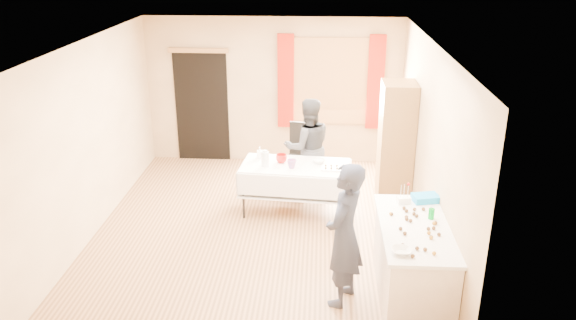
# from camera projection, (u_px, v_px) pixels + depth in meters

# --- Properties ---
(floor) EXTENTS (4.50, 5.50, 0.02)m
(floor) POSITION_uv_depth(u_px,v_px,m) (258.00, 231.00, 7.86)
(floor) COLOR #9E7047
(floor) RESTS_ON ground
(ceiling) EXTENTS (4.50, 5.50, 0.02)m
(ceiling) POSITION_uv_depth(u_px,v_px,m) (254.00, 43.00, 6.91)
(ceiling) COLOR white
(ceiling) RESTS_ON floor
(wall_back) EXTENTS (4.50, 0.02, 2.60)m
(wall_back) POSITION_uv_depth(u_px,v_px,m) (274.00, 91.00, 9.95)
(wall_back) COLOR tan
(wall_back) RESTS_ON floor
(wall_front) EXTENTS (4.50, 0.02, 2.60)m
(wall_front) POSITION_uv_depth(u_px,v_px,m) (221.00, 251.00, 4.82)
(wall_front) COLOR tan
(wall_front) RESTS_ON floor
(wall_left) EXTENTS (0.02, 5.50, 2.60)m
(wall_left) POSITION_uv_depth(u_px,v_px,m) (89.00, 140.00, 7.51)
(wall_left) COLOR tan
(wall_left) RESTS_ON floor
(wall_right) EXTENTS (0.02, 5.50, 2.60)m
(wall_right) POSITION_uv_depth(u_px,v_px,m) (430.00, 147.00, 7.26)
(wall_right) COLOR tan
(wall_right) RESTS_ON floor
(window_frame) EXTENTS (1.32, 0.06, 1.52)m
(window_frame) POSITION_uv_depth(u_px,v_px,m) (330.00, 81.00, 9.79)
(window_frame) COLOR olive
(window_frame) RESTS_ON wall_back
(window_pane) EXTENTS (1.20, 0.02, 1.40)m
(window_pane) POSITION_uv_depth(u_px,v_px,m) (330.00, 82.00, 9.77)
(window_pane) COLOR white
(window_pane) RESTS_ON wall_back
(curtain_left) EXTENTS (0.28, 0.06, 1.65)m
(curtain_left) POSITION_uv_depth(u_px,v_px,m) (286.00, 81.00, 9.78)
(curtain_left) COLOR #9A1709
(curtain_left) RESTS_ON wall_back
(curtain_right) EXTENTS (0.28, 0.06, 1.65)m
(curtain_right) POSITION_uv_depth(u_px,v_px,m) (376.00, 83.00, 9.70)
(curtain_right) COLOR #9A1709
(curtain_right) RESTS_ON wall_back
(doorway) EXTENTS (0.95, 0.04, 2.00)m
(doorway) POSITION_uv_depth(u_px,v_px,m) (202.00, 107.00, 10.10)
(doorway) COLOR black
(doorway) RESTS_ON floor
(door_lintel) EXTENTS (1.05, 0.06, 0.08)m
(door_lintel) POSITION_uv_depth(u_px,v_px,m) (198.00, 50.00, 9.70)
(door_lintel) COLOR olive
(door_lintel) RESTS_ON wall_back
(cabinet) EXTENTS (0.50, 0.60, 1.86)m
(cabinet) POSITION_uv_depth(u_px,v_px,m) (396.00, 143.00, 8.51)
(cabinet) COLOR brown
(cabinet) RESTS_ON floor
(counter) EXTENTS (0.76, 1.61, 0.91)m
(counter) POSITION_uv_depth(u_px,v_px,m) (412.00, 263.00, 6.22)
(counter) COLOR beige
(counter) RESTS_ON floor
(party_table) EXTENTS (1.66, 0.95, 0.75)m
(party_table) POSITION_uv_depth(u_px,v_px,m) (296.00, 184.00, 8.26)
(party_table) COLOR black
(party_table) RESTS_ON floor
(chair) EXTENTS (0.47, 0.47, 1.03)m
(chair) POSITION_uv_depth(u_px,v_px,m) (300.00, 167.00, 9.25)
(chair) COLOR black
(chair) RESTS_ON floor
(girl) EXTENTS (0.88, 0.82, 1.66)m
(girl) POSITION_uv_depth(u_px,v_px,m) (344.00, 235.00, 6.04)
(girl) COLOR #212538
(girl) RESTS_ON floor
(woman) EXTENTS (1.04, 0.96, 1.57)m
(woman) POSITION_uv_depth(u_px,v_px,m) (308.00, 147.00, 8.74)
(woman) COLOR black
(woman) RESTS_ON floor
(soda_can) EXTENTS (0.07, 0.07, 0.12)m
(soda_can) POSITION_uv_depth(u_px,v_px,m) (431.00, 214.00, 6.20)
(soda_can) COLOR #048920
(soda_can) RESTS_ON counter
(mixing_bowl) EXTENTS (0.22, 0.22, 0.05)m
(mixing_bowl) POSITION_uv_depth(u_px,v_px,m) (401.00, 251.00, 5.52)
(mixing_bowl) COLOR white
(mixing_bowl) RESTS_ON counter
(foam_block) EXTENTS (0.17, 0.13, 0.08)m
(foam_block) POSITION_uv_depth(u_px,v_px,m) (404.00, 200.00, 6.58)
(foam_block) COLOR white
(foam_block) RESTS_ON counter
(blue_basket) EXTENTS (0.34, 0.26, 0.08)m
(blue_basket) POSITION_uv_depth(u_px,v_px,m) (426.00, 198.00, 6.62)
(blue_basket) COLOR #1085D3
(blue_basket) RESTS_ON counter
(pitcher) EXTENTS (0.12, 0.12, 0.22)m
(pitcher) POSITION_uv_depth(u_px,v_px,m) (265.00, 159.00, 8.06)
(pitcher) COLOR silver
(pitcher) RESTS_ON party_table
(cup_red) EXTENTS (0.19, 0.19, 0.13)m
(cup_red) POSITION_uv_depth(u_px,v_px,m) (281.00, 158.00, 8.21)
(cup_red) COLOR #AF0D09
(cup_red) RESTS_ON party_table
(cup_rainbow) EXTENTS (0.18, 0.18, 0.12)m
(cup_rainbow) POSITION_uv_depth(u_px,v_px,m) (292.00, 164.00, 8.02)
(cup_rainbow) COLOR red
(cup_rainbow) RESTS_ON party_table
(small_bowl) EXTENTS (0.21, 0.21, 0.06)m
(small_bowl) POSITION_uv_depth(u_px,v_px,m) (319.00, 161.00, 8.21)
(small_bowl) COLOR white
(small_bowl) RESTS_ON party_table
(pastry_tray) EXTENTS (0.30, 0.22, 0.02)m
(pastry_tray) POSITION_uv_depth(u_px,v_px,m) (331.00, 169.00, 7.99)
(pastry_tray) COLOR white
(pastry_tray) RESTS_ON party_table
(bottle) EXTENTS (0.10, 0.10, 0.18)m
(bottle) POSITION_uv_depth(u_px,v_px,m) (260.00, 153.00, 8.37)
(bottle) COLOR white
(bottle) RESTS_ON party_table
(cake_balls) EXTENTS (0.50, 1.10, 0.04)m
(cake_balls) POSITION_uv_depth(u_px,v_px,m) (417.00, 227.00, 6.00)
(cake_balls) COLOR #3F2314
(cake_balls) RESTS_ON counter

